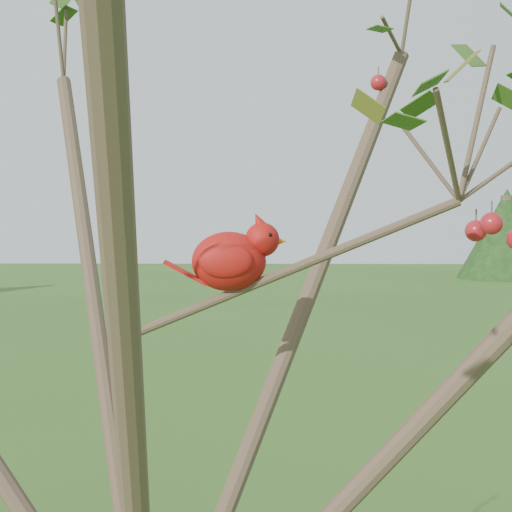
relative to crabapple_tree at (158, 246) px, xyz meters
The scene contains 3 objects.
crabapple_tree is the anchor object (origin of this frame).
cardinal 0.16m from the crabapple_tree, 42.34° to the left, with size 0.23×0.12×0.16m.
distant_trees 23.40m from the crabapple_tree, 95.25° to the left, with size 40.68×14.28×3.72m.
Camera 1 is at (0.22, -1.23, 2.15)m, focal length 50.00 mm.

